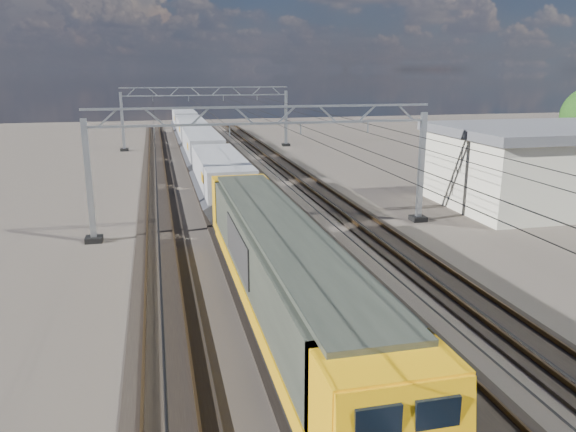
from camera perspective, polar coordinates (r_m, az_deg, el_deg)
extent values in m
plane|color=black|center=(28.73, -0.64, -3.65)|extent=(160.00, 160.00, 0.00)
cube|color=black|center=(28.08, -12.71, -4.33)|extent=(2.60, 140.00, 0.12)
cube|color=brown|center=(28.04, -14.20, -4.10)|extent=(0.08, 140.00, 0.16)
cube|color=brown|center=(28.04, -11.25, -3.93)|extent=(0.08, 140.00, 0.16)
cube|color=black|center=(28.36, -4.59, -3.82)|extent=(2.60, 140.00, 0.12)
cube|color=brown|center=(28.22, -6.05, -3.61)|extent=(0.08, 140.00, 0.16)
cube|color=brown|center=(28.42, -3.16, -3.41)|extent=(0.08, 140.00, 0.16)
cube|color=black|center=(29.19, 3.20, -3.25)|extent=(2.60, 140.00, 0.12)
cube|color=brown|center=(28.95, 1.83, -3.05)|extent=(0.08, 140.00, 0.16)
cube|color=brown|center=(29.34, 4.55, -2.85)|extent=(0.08, 140.00, 0.16)
cube|color=black|center=(30.52, 10.43, -2.67)|extent=(2.60, 140.00, 0.12)
cube|color=brown|center=(30.20, 9.19, -2.49)|extent=(0.08, 140.00, 0.16)
cube|color=brown|center=(30.76, 11.68, -2.29)|extent=(0.08, 140.00, 0.16)
cube|color=#99A0A7|center=(31.35, -19.57, 3.29)|extent=(0.30, 0.30, 6.60)
cube|color=#99A0A7|center=(34.77, 13.36, 4.78)|extent=(0.30, 0.30, 6.60)
cube|color=black|center=(32.07, -19.10, -2.24)|extent=(0.90, 0.90, 0.30)
cube|color=black|center=(35.42, 13.07, -0.24)|extent=(0.90, 0.90, 0.30)
cube|color=#99A0A7|center=(31.25, -2.31, 11.02)|extent=(19.30, 0.18, 0.12)
cube|color=#99A0A7|center=(31.32, -2.30, 9.38)|extent=(19.30, 0.18, 0.12)
cube|color=#99A0A7|center=(30.80, -17.88, 9.45)|extent=(1.03, 0.10, 0.94)
cube|color=#99A0A7|center=(30.71, -13.40, 9.74)|extent=(1.03, 0.10, 0.94)
cube|color=#99A0A7|center=(30.81, -8.92, 9.97)|extent=(1.03, 0.10, 0.94)
cube|color=#99A0A7|center=(31.08, -4.49, 10.14)|extent=(1.03, 0.10, 0.94)
cube|color=#99A0A7|center=(31.53, -0.15, 10.25)|extent=(1.03, 0.10, 0.94)
cube|color=#99A0A7|center=(32.15, 4.04, 10.30)|extent=(1.03, 0.10, 0.94)
cube|color=#99A0A7|center=(32.93, 8.06, 10.29)|extent=(1.03, 0.10, 0.94)
cube|color=#99A0A7|center=(33.86, 11.87, 10.24)|extent=(1.03, 0.10, 0.94)
cube|color=#99A0A7|center=(30.78, -13.44, 8.30)|extent=(0.06, 0.06, 0.65)
cube|color=#99A0A7|center=(31.04, -5.96, 8.66)|extent=(0.06, 0.06, 0.65)
cube|color=#99A0A7|center=(31.79, 1.29, 8.88)|extent=(0.06, 0.06, 0.65)
cube|color=#99A0A7|center=(33.02, 8.11, 8.95)|extent=(0.06, 0.06, 0.65)
cube|color=#99A0A7|center=(66.96, -16.47, 9.16)|extent=(0.30, 0.30, 6.60)
cube|color=#99A0A7|center=(68.62, -0.21, 9.86)|extent=(0.30, 0.30, 6.60)
cube|color=black|center=(67.30, -16.28, 6.49)|extent=(0.90, 0.90, 0.30)
cube|color=black|center=(68.96, -0.21, 7.26)|extent=(0.90, 0.90, 0.30)
cube|color=#99A0A7|center=(66.91, -8.37, 12.81)|extent=(19.30, 0.18, 0.12)
cube|color=#99A0A7|center=(66.94, -8.34, 12.04)|extent=(19.30, 0.18, 0.12)
cube|color=#99A0A7|center=(66.70, -15.64, 12.04)|extent=(1.03, 0.10, 0.94)
cube|color=#99A0A7|center=(66.66, -13.56, 12.17)|extent=(1.03, 0.10, 0.94)
cube|color=#99A0A7|center=(66.70, -11.47, 12.28)|extent=(1.03, 0.10, 0.94)
cube|color=#99A0A7|center=(66.83, -9.39, 12.38)|extent=(1.03, 0.10, 0.94)
cube|color=#99A0A7|center=(67.04, -7.32, 12.46)|extent=(1.03, 0.10, 0.94)
cube|color=#99A0A7|center=(67.34, -5.26, 12.53)|extent=(1.03, 0.10, 0.94)
cube|color=#99A0A7|center=(67.71, -3.23, 12.58)|extent=(1.03, 0.10, 0.94)
cube|color=#99A0A7|center=(68.17, -1.21, 12.61)|extent=(1.03, 0.10, 0.94)
cube|color=#99A0A7|center=(66.69, -13.57, 11.50)|extent=(0.06, 0.06, 0.65)
cube|color=#99A0A7|center=(66.81, -10.08, 11.69)|extent=(0.06, 0.06, 0.65)
cube|color=#99A0A7|center=(67.17, -6.60, 11.83)|extent=(0.06, 0.06, 0.65)
cube|color=#99A0A7|center=(67.76, -3.16, 11.92)|extent=(0.06, 0.06, 0.65)
cylinder|color=black|center=(34.80, -13.43, 8.45)|extent=(0.03, 140.00, 0.03)
cylinder|color=black|center=(34.75, -13.48, 9.27)|extent=(0.03, 140.00, 0.03)
cylinder|color=black|center=(35.02, -6.81, 8.78)|extent=(0.03, 140.00, 0.03)
cylinder|color=black|center=(34.97, -6.83, 9.59)|extent=(0.03, 140.00, 0.03)
cylinder|color=black|center=(35.69, -0.34, 8.99)|extent=(0.03, 140.00, 0.03)
cylinder|color=black|center=(35.65, -0.34, 9.79)|extent=(0.03, 140.00, 0.03)
cylinder|color=black|center=(36.79, 5.82, 9.08)|extent=(0.03, 140.00, 0.03)
cylinder|color=black|center=(36.75, 5.84, 9.86)|extent=(0.03, 140.00, 0.03)
cube|color=black|center=(14.61, 5.13, -19.88)|extent=(2.20, 3.60, 0.60)
cube|color=black|center=(26.05, -3.87, -3.90)|extent=(2.20, 3.60, 0.60)
cube|color=black|center=(19.94, -0.76, -8.66)|extent=(2.65, 20.00, 0.25)
cube|color=black|center=(20.09, -0.76, -9.66)|extent=(2.20, 4.50, 0.75)
cube|color=#2B3028|center=(19.42, -0.78, -4.81)|extent=(2.65, 17.00, 2.60)
cube|color=#E9A40C|center=(19.55, -4.65, -7.86)|extent=(0.04, 17.00, 0.60)
cube|color=#E9A40C|center=(20.09, 3.01, -7.20)|extent=(0.04, 17.00, 0.60)
cube|color=black|center=(20.02, -5.20, -3.21)|extent=(0.05, 5.00, 1.40)
cube|color=black|center=(20.54, 2.31, -2.69)|extent=(0.05, 5.00, 1.40)
cube|color=#2B3028|center=(19.01, -0.79, -0.91)|extent=(2.25, 18.00, 0.15)
cube|color=#E9A40C|center=(11.60, 9.61, -19.48)|extent=(2.65, 1.80, 2.60)
cube|color=#E9A40C|center=(10.61, 11.83, -19.94)|extent=(2.60, 0.46, 1.52)
cube|color=black|center=(10.28, 9.14, -20.36)|extent=(0.85, 0.08, 0.75)
cube|color=black|center=(10.70, 14.93, -19.17)|extent=(0.85, 0.08, 0.75)
cube|color=#E9A40C|center=(28.02, -4.81, 1.25)|extent=(2.65, 1.80, 2.60)
cube|color=#E9A40C|center=(28.83, -5.12, 2.64)|extent=(2.60, 0.46, 1.52)
cube|color=black|center=(28.84, -6.23, 2.82)|extent=(0.85, 0.08, 0.75)
cube|color=black|center=(28.99, -4.07, 2.93)|extent=(0.85, 0.08, 0.75)
cylinder|color=black|center=(29.42, -6.74, -0.97)|extent=(0.36, 0.50, 0.36)
cylinder|color=black|center=(29.65, -3.48, -0.77)|extent=(0.36, 0.50, 0.36)
cylinder|color=white|center=(29.20, -6.27, 0.14)|extent=(0.20, 0.08, 0.20)
cylinder|color=white|center=(29.36, -3.94, 0.28)|extent=(0.20, 0.08, 0.20)
cube|color=black|center=(32.41, -5.83, -0.27)|extent=(2.20, 2.60, 0.55)
cube|color=black|center=(41.12, -7.49, 2.88)|extent=(2.20, 2.60, 0.55)
cube|color=black|center=(36.67, -6.78, 2.04)|extent=(2.40, 13.00, 0.20)
cube|color=gray|center=(36.34, -6.86, 4.69)|extent=(2.80, 12.00, 1.80)
cube|color=#43454B|center=(36.48, -8.28, 2.68)|extent=(1.48, 12.00, 1.36)
cube|color=#43454B|center=(36.68, -5.32, 2.84)|extent=(1.48, 12.00, 1.36)
cube|color=#E9A40C|center=(33.25, -8.70, 3.87)|extent=(0.04, 1.20, 0.50)
cube|color=black|center=(46.20, -8.17, 4.15)|extent=(2.20, 2.60, 0.55)
cube|color=black|center=(55.05, -9.05, 5.79)|extent=(2.20, 2.60, 0.55)
cube|color=black|center=(50.56, -8.66, 5.45)|extent=(2.40, 13.00, 0.20)
cube|color=gray|center=(50.32, -8.74, 7.38)|extent=(2.80, 12.00, 1.80)
cube|color=#43454B|center=(50.43, -9.76, 5.92)|extent=(1.48, 12.00, 1.36)
cube|color=#43454B|center=(50.58, -7.61, 6.02)|extent=(1.48, 12.00, 1.36)
cube|color=#E9A40C|center=(47.25, -10.16, 6.98)|extent=(0.04, 1.20, 0.50)
cube|color=black|center=(60.19, -9.44, 6.52)|extent=(2.20, 2.60, 0.55)
cube|color=black|center=(69.09, -9.98, 7.53)|extent=(2.20, 2.60, 0.55)
cube|color=black|center=(64.59, -9.74, 7.38)|extent=(2.40, 13.00, 0.20)
cube|color=gray|center=(64.40, -9.81, 8.89)|extent=(2.80, 12.00, 1.80)
cube|color=#43454B|center=(64.48, -10.61, 7.75)|extent=(1.48, 12.00, 1.36)
cube|color=#43454B|center=(64.60, -8.91, 7.83)|extent=(1.48, 12.00, 1.36)
cube|color=#E9A40C|center=(61.34, -10.96, 8.66)|extent=(0.04, 1.20, 0.50)
cube|color=black|center=(74.25, -10.24, 8.00)|extent=(2.20, 2.60, 0.55)
cube|color=black|center=(83.19, -10.60, 8.67)|extent=(2.20, 2.60, 0.55)
cube|color=black|center=(78.68, -10.44, 8.62)|extent=(2.40, 13.00, 0.20)
cube|color=gray|center=(78.53, -10.50, 9.86)|extent=(2.80, 12.00, 1.80)
cube|color=#43454B|center=(78.59, -11.16, 8.92)|extent=(1.48, 12.00, 1.36)
cube|color=#43454B|center=(78.69, -9.76, 8.99)|extent=(1.48, 12.00, 1.36)
cube|color=#E9A40C|center=(75.47, -11.47, 9.71)|extent=(0.04, 1.20, 0.50)
cube|color=beige|center=(43.46, 27.06, 4.28)|extent=(18.00, 10.00, 4.80)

